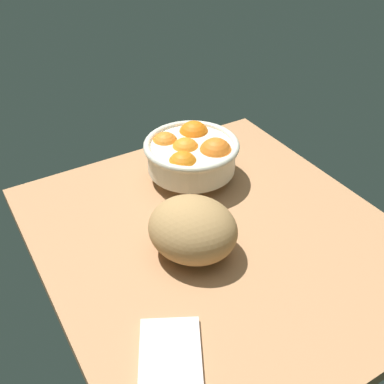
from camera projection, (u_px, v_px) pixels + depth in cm
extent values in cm
cube|color=#B47E53|center=(219.00, 240.00, 92.80)|extent=(75.34, 67.82, 3.00)
cylinder|color=silver|center=(191.00, 173.00, 107.12)|extent=(9.33, 9.33, 2.67)
cylinder|color=silver|center=(191.00, 157.00, 104.47)|extent=(20.03, 20.03, 6.20)
torus|color=silver|center=(191.00, 145.00, 102.62)|extent=(21.63, 21.63, 1.60)
sphere|color=orange|center=(215.00, 155.00, 102.02)|extent=(7.72, 7.72, 7.72)
sphere|color=orange|center=(194.00, 136.00, 108.66)|extent=(7.49, 7.49, 7.49)
sphere|color=orange|center=(185.00, 152.00, 103.28)|extent=(6.67, 6.67, 6.67)
sphere|color=orange|center=(183.00, 166.00, 98.57)|extent=(6.72, 6.72, 6.72)
sphere|color=orange|center=(165.00, 146.00, 105.55)|extent=(6.50, 6.50, 6.50)
ellipsoid|color=#AE834F|center=(193.00, 229.00, 84.62)|extent=(22.40, 21.83, 11.39)
cube|color=silver|center=(170.00, 353.00, 69.65)|extent=(15.35, 14.10, 1.03)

